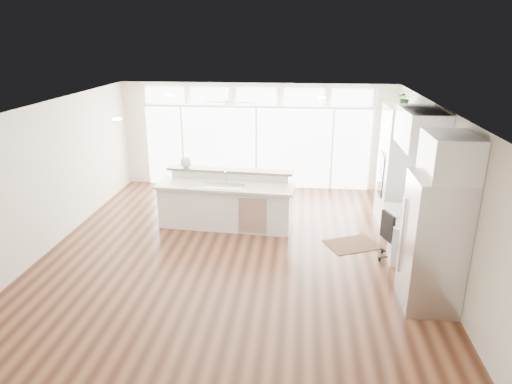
# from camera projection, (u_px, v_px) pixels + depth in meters

# --- Properties ---
(floor) EXTENTS (7.00, 8.00, 0.02)m
(floor) POSITION_uv_depth(u_px,v_px,m) (235.00, 253.00, 8.49)
(floor) COLOR #3E2013
(floor) RESTS_ON ground
(ceiling) EXTENTS (7.00, 8.00, 0.02)m
(ceiling) POSITION_uv_depth(u_px,v_px,m) (233.00, 107.00, 7.60)
(ceiling) COLOR white
(ceiling) RESTS_ON wall_back
(wall_back) EXTENTS (7.00, 0.04, 2.70)m
(wall_back) POSITION_uv_depth(u_px,v_px,m) (257.00, 136.00, 11.80)
(wall_back) COLOR beige
(wall_back) RESTS_ON floor
(wall_front) EXTENTS (7.00, 0.04, 2.70)m
(wall_front) POSITION_uv_depth(u_px,v_px,m) (171.00, 317.00, 4.28)
(wall_front) COLOR beige
(wall_front) RESTS_ON floor
(wall_left) EXTENTS (0.04, 8.00, 2.70)m
(wall_left) POSITION_uv_depth(u_px,v_px,m) (46.00, 178.00, 8.38)
(wall_left) COLOR beige
(wall_left) RESTS_ON floor
(wall_right) EXTENTS (0.04, 8.00, 2.70)m
(wall_right) POSITION_uv_depth(u_px,v_px,m) (439.00, 191.00, 7.70)
(wall_right) COLOR beige
(wall_right) RESTS_ON floor
(glass_wall) EXTENTS (5.80, 0.06, 2.08)m
(glass_wall) POSITION_uv_depth(u_px,v_px,m) (256.00, 148.00, 11.84)
(glass_wall) COLOR white
(glass_wall) RESTS_ON wall_back
(transom_row) EXTENTS (5.90, 0.06, 0.40)m
(transom_row) POSITION_uv_depth(u_px,v_px,m) (256.00, 96.00, 11.40)
(transom_row) COLOR white
(transom_row) RESTS_ON wall_back
(desk_window) EXTENTS (0.04, 0.85, 0.85)m
(desk_window) POSITION_uv_depth(u_px,v_px,m) (433.00, 174.00, 7.92)
(desk_window) COLOR white
(desk_window) RESTS_ON wall_right
(ceiling_fan) EXTENTS (1.16, 1.16, 0.32)m
(ceiling_fan) POSITION_uv_depth(u_px,v_px,m) (229.00, 98.00, 10.35)
(ceiling_fan) COLOR white
(ceiling_fan) RESTS_ON ceiling
(recessed_lights) EXTENTS (3.40, 3.00, 0.02)m
(recessed_lights) POSITION_uv_depth(u_px,v_px,m) (234.00, 107.00, 7.79)
(recessed_lights) COLOR white
(recessed_lights) RESTS_ON ceiling
(oven_cabinet) EXTENTS (0.64, 1.20, 2.50)m
(oven_cabinet) POSITION_uv_depth(u_px,v_px,m) (398.00, 167.00, 9.46)
(oven_cabinet) COLOR white
(oven_cabinet) RESTS_ON floor
(desk_nook) EXTENTS (0.72, 1.30, 0.76)m
(desk_nook) POSITION_uv_depth(u_px,v_px,m) (406.00, 235.00, 8.34)
(desk_nook) COLOR white
(desk_nook) RESTS_ON floor
(upper_cabinets) EXTENTS (0.64, 1.30, 0.64)m
(upper_cabinets) POSITION_uv_depth(u_px,v_px,m) (421.00, 128.00, 7.69)
(upper_cabinets) COLOR white
(upper_cabinets) RESTS_ON wall_right
(refrigerator) EXTENTS (0.76, 0.90, 2.00)m
(refrigerator) POSITION_uv_depth(u_px,v_px,m) (433.00, 243.00, 6.59)
(refrigerator) COLOR silver
(refrigerator) RESTS_ON floor
(fridge_cabinet) EXTENTS (0.64, 0.90, 0.60)m
(fridge_cabinet) POSITION_uv_depth(u_px,v_px,m) (450.00, 156.00, 6.15)
(fridge_cabinet) COLOR white
(fridge_cabinet) RESTS_ON wall_right
(framed_photos) EXTENTS (0.06, 0.22, 0.80)m
(framed_photos) POSITION_uv_depth(u_px,v_px,m) (423.00, 172.00, 8.55)
(framed_photos) COLOR black
(framed_photos) RESTS_ON wall_right
(kitchen_island) EXTENTS (2.91, 1.27, 1.13)m
(kitchen_island) POSITION_uv_depth(u_px,v_px,m) (225.00, 201.00, 9.48)
(kitchen_island) COLOR white
(kitchen_island) RESTS_ON floor
(rug) EXTENTS (1.16, 1.03, 0.01)m
(rug) POSITION_uv_depth(u_px,v_px,m) (352.00, 244.00, 8.81)
(rug) COLOR #381F12
(rug) RESTS_ON floor
(office_chair) EXTENTS (0.59, 0.57, 0.91)m
(office_chair) POSITION_uv_depth(u_px,v_px,m) (397.00, 237.00, 8.09)
(office_chair) COLOR black
(office_chair) RESTS_ON floor
(fishbowl) EXTENTS (0.27, 0.27, 0.25)m
(fishbowl) POSITION_uv_depth(u_px,v_px,m) (186.00, 162.00, 9.78)
(fishbowl) COLOR silver
(fishbowl) RESTS_ON kitchen_island
(monitor) EXTENTS (0.14, 0.50, 0.41)m
(monitor) POSITION_uv_depth(u_px,v_px,m) (405.00, 205.00, 8.15)
(monitor) COLOR black
(monitor) RESTS_ON desk_nook
(keyboard) EXTENTS (0.14, 0.32, 0.02)m
(keyboard) POSITION_uv_depth(u_px,v_px,m) (394.00, 215.00, 8.24)
(keyboard) COLOR silver
(keyboard) RESTS_ON desk_nook
(potted_plant) EXTENTS (0.30, 0.33, 0.25)m
(potted_plant) POSITION_uv_depth(u_px,v_px,m) (405.00, 100.00, 9.01)
(potted_plant) COLOR #275B27
(potted_plant) RESTS_ON oven_cabinet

